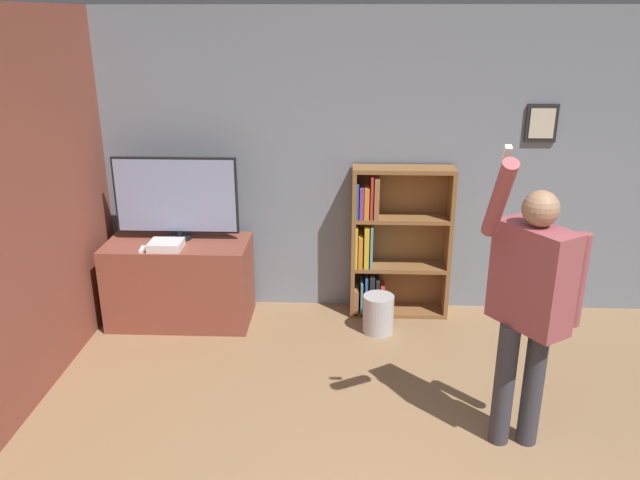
% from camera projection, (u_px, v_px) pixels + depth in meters
% --- Properties ---
extents(wall_back, '(7.14, 0.09, 2.70)m').
position_uv_depth(wall_back, '(390.00, 166.00, 5.55)').
color(wall_back, gray).
rests_on(wall_back, ground_plane).
extents(wall_side_brick, '(0.06, 4.75, 2.70)m').
position_uv_depth(wall_side_brick, '(14.00, 217.00, 4.15)').
color(wall_side_brick, brown).
rests_on(wall_side_brick, ground_plane).
extents(tv_ledge, '(1.24, 0.61, 0.75)m').
position_uv_depth(tv_ledge, '(180.00, 282.00, 5.56)').
color(tv_ledge, brown).
rests_on(tv_ledge, ground_plane).
extents(television, '(1.07, 0.22, 0.73)m').
position_uv_depth(television, '(176.00, 197.00, 5.39)').
color(television, black).
rests_on(television, tv_ledge).
extents(game_console, '(0.27, 0.23, 0.07)m').
position_uv_depth(game_console, '(166.00, 245.00, 5.27)').
color(game_console, white).
rests_on(game_console, tv_ledge).
extents(remote_loose, '(0.05, 0.14, 0.02)m').
position_uv_depth(remote_loose, '(142.00, 249.00, 5.24)').
color(remote_loose, white).
rests_on(remote_loose, tv_ledge).
extents(bookshelf, '(0.89, 0.28, 1.38)m').
position_uv_depth(bookshelf, '(390.00, 245.00, 5.62)').
color(bookshelf, brown).
rests_on(bookshelf, ground_plane).
extents(person, '(0.63, 0.58, 1.99)m').
position_uv_depth(person, '(530.00, 297.00, 3.72)').
color(person, '#383842').
rests_on(person, ground_plane).
extents(waste_bin, '(0.27, 0.27, 0.34)m').
position_uv_depth(waste_bin, '(378.00, 314.00, 5.42)').
color(waste_bin, '#B7B7BC').
rests_on(waste_bin, ground_plane).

